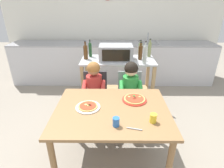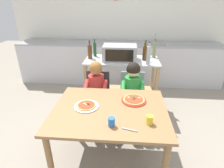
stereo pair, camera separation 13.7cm
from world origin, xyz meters
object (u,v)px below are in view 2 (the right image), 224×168
at_px(drinking_cup_blue, 112,122).
at_px(dining_chair_right, 132,96).
at_px(bottle_slim_sauce, 145,50).
at_px(child_in_red_shirt, 96,89).
at_px(toaster_oven, 120,53).
at_px(pizza_plate_red_rimmed, 134,100).
at_px(bottle_brown_beer, 95,49).
at_px(drinking_cup_yellow, 150,120).
at_px(pizza_plate_white, 86,106).
at_px(bottle_squat_spirits, 145,53).
at_px(dining_table, 110,117).
at_px(kitchen_island_cart, 121,77).
at_px(dining_chair_left, 98,95).
at_px(bottle_clear_vinegar, 90,52).
at_px(bottle_tall_green_wine, 154,50).
at_px(bottle_dark_olive_oil, 148,55).
at_px(child_in_green_shirt, 133,89).
at_px(serving_spoon, 129,130).

bearing_deg(drinking_cup_blue, dining_chair_right, 78.25).
xyz_separation_m(bottle_slim_sauce, child_in_red_shirt, (-0.72, -0.78, -0.37)).
relative_size(toaster_oven, dining_chair_right, 0.64).
bearing_deg(pizza_plate_red_rimmed, bottle_brown_beer, 118.66).
height_order(toaster_oven, drinking_cup_yellow, toaster_oven).
bearing_deg(toaster_oven, pizza_plate_white, -105.05).
distance_m(bottle_squat_spirits, child_in_red_shirt, 0.97).
relative_size(toaster_oven, bottle_slim_sauce, 1.98).
xyz_separation_m(bottle_slim_sauce, dining_table, (-0.47, -1.41, -0.38)).
distance_m(kitchen_island_cart, dining_chair_left, 0.56).
distance_m(bottle_brown_beer, dining_table, 1.44).
xyz_separation_m(bottle_clear_vinegar, drinking_cup_yellow, (0.82, -1.42, -0.24)).
distance_m(dining_table, dining_chair_left, 0.81).
bearing_deg(bottle_squat_spirits, bottle_clear_vinegar, 179.02).
relative_size(bottle_tall_green_wine, drinking_cup_blue, 3.43).
bearing_deg(bottle_brown_beer, bottle_dark_olive_oil, -23.76).
bearing_deg(kitchen_island_cart, bottle_clear_vinegar, 177.95).
xyz_separation_m(bottle_brown_beer, dining_table, (0.37, -1.34, -0.39)).
distance_m(bottle_slim_sauce, drinking_cup_yellow, 1.64).
height_order(dining_chair_right, pizza_plate_red_rimmed, dining_chair_right).
height_order(child_in_red_shirt, pizza_plate_red_rimmed, child_in_red_shirt).
bearing_deg(drinking_cup_blue, dining_table, 98.52).
relative_size(bottle_squat_spirits, child_in_green_shirt, 0.28).
height_order(child_in_green_shirt, drinking_cup_yellow, child_in_green_shirt).
distance_m(bottle_slim_sauce, serving_spoon, 1.78).
relative_size(bottle_squat_spirits, pizza_plate_white, 1.07).
distance_m(bottle_slim_sauce, dining_chair_left, 1.11).
height_order(kitchen_island_cart, dining_chair_right, kitchen_island_cart).
distance_m(dining_chair_left, drinking_cup_yellow, 1.20).
bearing_deg(drinking_cup_blue, bottle_brown_beer, 104.30).
bearing_deg(drinking_cup_yellow, kitchen_island_cart, 102.24).
xyz_separation_m(bottle_squat_spirits, dining_chair_right, (-0.18, -0.42, -0.54)).
xyz_separation_m(kitchen_island_cart, dining_chair_right, (0.17, -0.42, -0.12)).
height_order(toaster_oven, dining_chair_right, toaster_oven).
bearing_deg(bottle_tall_green_wine, pizza_plate_red_rimmed, -107.04).
bearing_deg(dining_table, toaster_oven, 87.42).
relative_size(toaster_oven, bottle_squat_spirits, 1.85).
distance_m(bottle_tall_green_wine, drinking_cup_blue, 1.73).
bearing_deg(pizza_plate_red_rimmed, toaster_oven, 101.94).
bearing_deg(bottle_dark_olive_oil, pizza_plate_white, -127.76).
distance_m(pizza_plate_white, serving_spoon, 0.58).
bearing_deg(dining_chair_right, toaster_oven, 117.41).
bearing_deg(drinking_cup_yellow, serving_spoon, -149.50).
height_order(bottle_brown_beer, dining_table, bottle_brown_beer).
relative_size(bottle_slim_sauce, drinking_cup_yellow, 3.01).
bearing_deg(toaster_oven, drinking_cup_blue, -90.42).
distance_m(child_in_red_shirt, drinking_cup_blue, 0.96).
bearing_deg(drinking_cup_yellow, drinking_cup_blue, -170.40).
bearing_deg(child_in_green_shirt, bottle_brown_beer, 132.13).
xyz_separation_m(bottle_squat_spirits, pizza_plate_white, (-0.69, -1.16, -0.27)).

